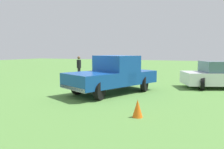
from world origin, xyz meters
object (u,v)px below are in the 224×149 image
object	(u,v)px
pickup_truck	(114,73)
person_bystander	(79,66)
traffic_cone	(138,108)
sedan_near	(223,76)

from	to	relation	value
pickup_truck	person_bystander	world-z (taller)	pickup_truck
pickup_truck	traffic_cone	xyz separation A→B (m)	(3.42, 2.24, -0.67)
traffic_cone	person_bystander	bearing A→B (deg)	-137.43
person_bystander	traffic_cone	bearing A→B (deg)	-58.26
person_bystander	traffic_cone	xyz separation A→B (m)	(7.19, 6.61, -0.67)
sedan_near	person_bystander	bearing A→B (deg)	157.26
person_bystander	pickup_truck	bearing A→B (deg)	-51.66
sedan_near	person_bystander	distance (m)	9.42
pickup_truck	traffic_cone	size ratio (longest dim) A/B	9.05
sedan_near	person_bystander	world-z (taller)	person_bystander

